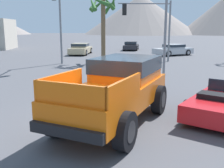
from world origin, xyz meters
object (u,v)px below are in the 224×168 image
parked_car_dark (131,46)px  palm_tree_tall (103,12)px  traffic_light_main (149,19)px  orange_pickup_truck (118,86)px  parked_car_silver (173,50)px  traffic_light_crosswalk (58,11)px  parked_car_tan (81,49)px

parked_car_dark → palm_tree_tall: size_ratio=0.80×
traffic_light_main → palm_tree_tall: (-3.86, -0.06, 0.55)m
parked_car_dark → palm_tree_tall: bearing=-95.4°
orange_pickup_truck → parked_car_silver: bearing=97.2°
traffic_light_main → parked_car_silver: bearing=-126.0°
traffic_light_crosswalk → traffic_light_main: bearing=106.3°
orange_pickup_truck → parked_car_tan: bearing=124.4°
orange_pickup_truck → parked_car_tan: orange_pickup_truck is taller
parked_car_silver → orange_pickup_truck: bearing=135.0°
parked_car_silver → traffic_light_crosswalk: bearing=99.6°
orange_pickup_truck → parked_car_silver: 21.18m
orange_pickup_truck → traffic_light_main: size_ratio=1.07×
parked_car_tan → parked_car_silver: parked_car_tan is taller
parked_car_tan → orange_pickup_truck: bearing=-74.5°
parked_car_silver → traffic_light_main: 7.09m
traffic_light_crosswalk → palm_tree_tall: traffic_light_crosswalk is taller
parked_car_silver → parked_car_dark: (-3.54, 7.23, -0.03)m
orange_pickup_truck → parked_car_dark: (4.04, 27.01, -0.52)m
orange_pickup_truck → palm_tree_tall: (-0.05, 14.52, 3.07)m
parked_car_silver → traffic_light_crosswalk: size_ratio=0.78×
traffic_light_crosswalk → palm_tree_tall: size_ratio=1.06×
parked_car_silver → parked_car_tan: bearing=56.1°
traffic_light_crosswalk → parked_car_tan: bearing=173.0°
parked_car_silver → parked_car_dark: parked_car_silver is taller
parked_car_silver → traffic_light_crosswalk: 13.68m
parked_car_tan → traffic_light_main: (6.14, -6.92, 2.99)m
parked_car_silver → traffic_light_main: (-3.77, -5.19, 3.01)m
parked_car_dark → parked_car_tan: bearing=-126.3°
parked_car_tan → traffic_light_main: bearing=-39.1°
parked_car_dark → traffic_light_crosswalk: 16.73m
orange_pickup_truck → traffic_light_crosswalk: size_ratio=0.93×
orange_pickup_truck → traffic_light_crosswalk: traffic_light_crosswalk is taller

